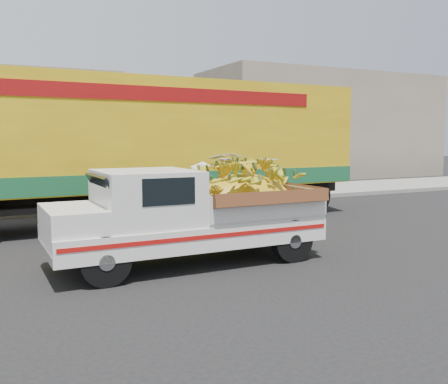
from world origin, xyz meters
name	(u,v)px	position (x,y,z in m)	size (l,w,h in m)	color
ground	(253,260)	(0.00, 0.00, 0.00)	(100.00, 100.00, 0.00)	black
curb	(138,207)	(0.00, 7.45, 0.07)	(60.00, 0.25, 0.15)	gray
sidewalk	(121,200)	(0.00, 9.55, 0.07)	(60.00, 4.00, 0.14)	gray
building_right	(321,126)	(14.00, 16.45, 3.00)	(14.00, 6.00, 6.00)	gray
pickup_truck	(206,212)	(-0.80, 0.36, 0.93)	(4.95, 1.86, 1.73)	black
semi_trailer	(153,144)	(-0.28, 5.00, 2.12)	(12.03, 2.98, 3.80)	black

